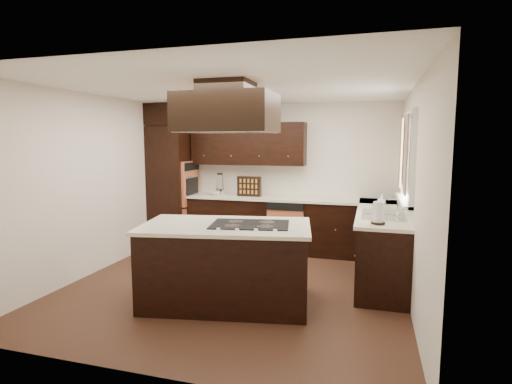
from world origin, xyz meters
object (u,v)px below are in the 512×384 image
at_px(oven_column, 173,186).
at_px(island, 226,265).
at_px(range_hood, 227,113).
at_px(spice_rack, 249,186).

height_order(oven_column, island, oven_column).
bearing_deg(oven_column, range_hood, -50.26).
relative_size(oven_column, spice_rack, 5.21).
bearing_deg(island, oven_column, 119.28).
bearing_deg(range_hood, oven_column, 129.74).
relative_size(range_hood, spice_rack, 2.58).
distance_m(island, range_hood, 1.72).
bearing_deg(spice_rack, island, -78.22).
xyz_separation_m(island, spice_rack, (-0.44, 2.33, 0.65)).
bearing_deg(spice_rack, range_hood, -77.68).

